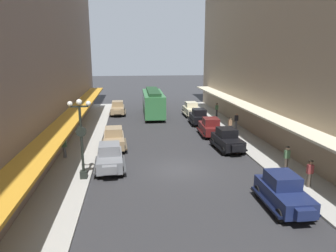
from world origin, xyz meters
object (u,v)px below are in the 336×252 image
(parked_car_4, at_px, (227,139))
(parked_car_6, at_px, (110,157))
(parked_car_0, at_px, (210,126))
(parked_car_7, at_px, (118,108))
(pedestrian_5, at_px, (217,110))
(parked_car_5, at_px, (191,109))
(parked_car_2, at_px, (283,191))
(fire_hydrant, at_px, (233,134))
(pedestrian_3, at_px, (230,125))
(pedestrian_1, at_px, (64,147))
(lamp_post_with_clock, at_px, (81,136))
(pedestrian_2, at_px, (287,158))
(parked_car_1, at_px, (199,116))
(pedestrian_4, at_px, (236,121))
(parked_car_3, at_px, (114,138))
(streetcar, at_px, (153,102))
(pedestrian_0, at_px, (310,173))

(parked_car_4, height_order, parked_car_6, same)
(parked_car_0, relative_size, parked_car_4, 1.00)
(parked_car_7, relative_size, pedestrian_5, 2.55)
(parked_car_0, xyz_separation_m, parked_car_5, (0.17, 10.21, 0.00))
(parked_car_2, xyz_separation_m, parked_car_7, (-9.48, 27.34, 0.00))
(parked_car_7, distance_m, fire_hydrant, 18.10)
(parked_car_5, xyz_separation_m, parked_car_6, (-9.63, -18.49, 0.00))
(pedestrian_3, bearing_deg, pedestrian_1, -159.98)
(parked_car_2, relative_size, parked_car_5, 1.00)
(lamp_post_with_clock, bearing_deg, pedestrian_1, 114.75)
(fire_hydrant, bearing_deg, pedestrian_3, 80.30)
(pedestrian_1, distance_m, pedestrian_2, 16.44)
(parked_car_1, height_order, parked_car_7, same)
(lamp_post_with_clock, xyz_separation_m, pedestrian_4, (14.48, 12.06, -2.00))
(pedestrian_1, bearing_deg, parked_car_3, 31.86)
(parked_car_1, relative_size, parked_car_4, 1.00)
(parked_car_3, xyz_separation_m, parked_car_4, (9.60, -1.52, 0.00))
(lamp_post_with_clock, bearing_deg, parked_car_6, 47.09)
(parked_car_6, xyz_separation_m, fire_hydrant, (11.17, 6.37, -0.38))
(parked_car_5, height_order, pedestrian_2, parked_car_5)
(parked_car_5, height_order, fire_hydrant, parked_car_5)
(streetcar, bearing_deg, pedestrian_4, -46.67)
(parked_car_2, bearing_deg, parked_car_5, 89.49)
(parked_car_1, distance_m, parked_car_6, 16.51)
(streetcar, distance_m, pedestrian_4, 12.11)
(streetcar, height_order, pedestrian_2, streetcar)
(parked_car_6, bearing_deg, pedestrian_3, 35.58)
(pedestrian_4, bearing_deg, parked_car_5, 111.93)
(parked_car_1, relative_size, parked_car_5, 1.01)
(pedestrian_2, height_order, pedestrian_4, pedestrian_2)
(parked_car_2, distance_m, pedestrian_3, 15.15)
(parked_car_6, distance_m, parked_car_7, 20.55)
(pedestrian_0, xyz_separation_m, pedestrian_4, (0.80, 15.17, -0.02))
(parked_car_4, relative_size, pedestrian_2, 2.59)
(parked_car_4, xyz_separation_m, lamp_post_with_clock, (-11.26, -5.19, 2.04))
(parked_car_4, height_order, pedestrian_0, parked_car_4)
(parked_car_1, distance_m, pedestrian_5, 4.94)
(parked_car_5, distance_m, pedestrian_4, 8.76)
(lamp_post_with_clock, xyz_separation_m, pedestrian_2, (13.72, -0.27, -1.97))
(parked_car_2, xyz_separation_m, pedestrian_4, (3.50, 17.16, 0.05))
(parked_car_7, xyz_separation_m, fire_hydrant, (11.24, -14.18, -0.38))
(parked_car_6, xyz_separation_m, pedestrian_4, (12.90, 10.36, 0.05))
(parked_car_5, relative_size, pedestrian_5, 2.57)
(parked_car_5, bearing_deg, parked_car_7, 168.03)
(parked_car_4, relative_size, lamp_post_with_clock, 0.84)
(lamp_post_with_clock, relative_size, pedestrian_2, 3.09)
(pedestrian_1, relative_size, pedestrian_4, 1.00)
(pedestrian_0, height_order, pedestrian_2, same)
(parked_car_2, relative_size, lamp_post_with_clock, 0.83)
(parked_car_4, distance_m, parked_car_5, 15.00)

